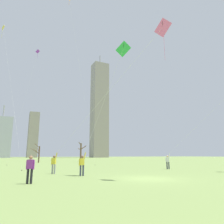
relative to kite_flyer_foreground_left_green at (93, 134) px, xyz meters
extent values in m
plane|color=#7A934C|center=(2.90, -3.67, -3.40)|extent=(400.00, 400.00, 0.00)
cylinder|color=#33384C|center=(-0.91, 0.24, -2.98)|extent=(0.14, 0.14, 0.85)
cylinder|color=#33384C|center=(-0.69, 0.21, -2.98)|extent=(0.14, 0.14, 0.85)
cube|color=yellow|center=(-0.80, 0.22, -2.28)|extent=(0.36, 0.24, 0.54)
sphere|color=brown|center=(-0.80, 0.22, -1.89)|extent=(0.22, 0.22, 0.22)
cylinder|color=yellow|center=(-1.01, 0.25, -2.31)|extent=(0.09, 0.09, 0.55)
cylinder|color=yellow|center=(-0.60, 0.20, -1.81)|extent=(0.21, 0.11, 0.56)
cube|color=green|center=(2.61, -0.73, 8.02)|extent=(1.16, 1.00, 1.38)
cylinder|color=black|center=(2.61, -0.73, 8.02)|extent=(0.17, 0.52, 0.85)
cylinder|color=silver|center=(1.01, -0.27, 3.23)|extent=(3.22, 0.95, 9.58)
cylinder|color=#33384C|center=(11.07, 4.04, -2.98)|extent=(0.14, 0.14, 0.85)
cylinder|color=#33384C|center=(11.24, 3.90, -2.98)|extent=(0.14, 0.14, 0.85)
cube|color=white|center=(11.16, 3.97, -2.28)|extent=(0.39, 0.37, 0.54)
sphere|color=beige|center=(11.16, 3.97, -1.89)|extent=(0.22, 0.22, 0.22)
cylinder|color=white|center=(10.99, 4.10, -2.31)|extent=(0.09, 0.09, 0.55)
cylinder|color=white|center=(11.32, 3.83, -1.81)|extent=(0.21, 0.20, 0.56)
cylinder|color=silver|center=(13.73, 0.39, 2.28)|extent=(4.84, 6.90, 7.68)
cylinder|color=gray|center=(-2.59, 3.28, -2.98)|extent=(0.14, 0.14, 0.85)
cylinder|color=gray|center=(-2.41, 3.16, -2.98)|extent=(0.14, 0.14, 0.85)
cube|color=yellow|center=(-2.50, 3.22, -2.28)|extent=(0.39, 0.36, 0.54)
sphere|color=brown|center=(-2.50, 3.22, -1.89)|extent=(0.22, 0.22, 0.22)
cylinder|color=yellow|center=(-2.67, 3.34, -2.31)|extent=(0.09, 0.09, 0.55)
cylinder|color=yellow|center=(-2.33, 3.10, -1.81)|extent=(0.22, 0.19, 0.56)
cube|color=pink|center=(3.94, -4.86, 8.18)|extent=(0.67, 1.41, 1.50)
cylinder|color=black|center=(3.94, -4.86, 8.18)|extent=(0.25, 0.21, 0.97)
cylinder|color=pink|center=(4.08, -4.75, 6.54)|extent=(0.02, 0.02, 2.12)
cylinder|color=silver|center=(0.81, -0.88, 3.31)|extent=(6.29, 7.98, 9.74)
cylinder|color=black|center=(-5.12, -2.94, -2.98)|extent=(0.14, 0.14, 0.85)
cylinder|color=black|center=(-4.92, -3.04, -2.98)|extent=(0.14, 0.14, 0.85)
cube|color=purple|center=(-5.02, -2.99, -2.28)|extent=(0.39, 0.34, 0.54)
sphere|color=#9E7051|center=(-5.02, -2.99, -1.89)|extent=(0.22, 0.22, 0.22)
cylinder|color=purple|center=(-5.20, -2.89, -2.31)|extent=(0.09, 0.09, 0.55)
cylinder|color=purple|center=(-4.83, -3.09, -2.31)|extent=(0.09, 0.09, 0.55)
cube|color=yellow|center=(-8.59, 15.11, 16.52)|extent=(0.40, 0.93, 0.99)
cylinder|color=black|center=(-8.59, 15.11, 16.52)|extent=(0.12, 0.08, 0.65)
cylinder|color=yellow|center=(-8.65, 15.08, 15.45)|extent=(0.02, 0.02, 1.38)
cylinder|color=silver|center=(-6.71, 11.91, 6.58)|extent=(3.78, 6.42, 19.89)
cylinder|color=#3F3833|center=(-4.82, 8.70, -3.36)|extent=(0.10, 0.10, 0.08)
cube|color=purple|center=(-3.09, 21.62, 17.03)|extent=(0.74, 0.40, 0.81)
cylinder|color=black|center=(-3.09, 21.62, 17.03)|extent=(0.06, 0.15, 0.53)
cylinder|color=purple|center=(-3.07, 21.70, 16.15)|extent=(0.02, 0.02, 1.13)
cylinder|color=silver|center=(-4.75, 22.08, 6.83)|extent=(3.31, 0.94, 20.39)
cylinder|color=#3F3833|center=(-6.40, 22.54, -3.36)|extent=(0.10, 0.10, 0.08)
cylinder|color=orange|center=(1.17, 16.71, 25.21)|extent=(0.02, 0.02, 1.14)
cylinder|color=silver|center=(4.11, 17.25, 11.36)|extent=(5.90, 0.89, 29.45)
cylinder|color=#3F3833|center=(7.05, 17.69, -3.36)|extent=(0.10, 0.10, 0.08)
cylinder|color=brown|center=(9.62, 34.13, -1.14)|extent=(0.39, 0.39, 4.52)
cylinder|color=brown|center=(9.45, 34.73, -0.30)|extent=(0.48, 1.27, 0.51)
cylinder|color=brown|center=(10.17, 34.00, 0.04)|extent=(1.23, 0.47, 0.75)
cylinder|color=brown|center=(9.25, 33.89, 0.97)|extent=(0.89, 0.67, 0.91)
cylinder|color=brown|center=(10.35, 34.64, 0.03)|extent=(1.58, 1.14, 0.78)
cylinder|color=brown|center=(10.26, 34.04, 0.09)|extent=(1.40, 0.34, 1.11)
cylinder|color=brown|center=(-0.21, 33.46, -1.60)|extent=(0.30, 0.30, 3.60)
cylinder|color=brown|center=(-0.89, 32.81, -0.92)|extent=(1.46, 1.41, 1.05)
cylinder|color=brown|center=(-0.34, 34.00, -0.78)|extent=(0.37, 1.18, 1.11)
cylinder|color=brown|center=(-1.13, 33.51, -0.85)|extent=(1.90, 0.19, 1.24)
cylinder|color=brown|center=(-0.79, 32.97, 0.26)|extent=(1.27, 1.10, 0.91)
cube|color=#9EA3AD|center=(-11.62, 131.25, 9.22)|extent=(11.99, 6.84, 25.24)
cylinder|color=#99999E|center=(-11.62, 131.25, 25.65)|extent=(0.80, 0.80, 7.62)
cube|color=gray|center=(7.53, 138.41, 12.11)|extent=(6.48, 7.10, 31.02)
cube|color=gray|center=(49.89, 121.63, 30.89)|extent=(11.00, 9.31, 68.57)
cylinder|color=#99999E|center=(49.89, 121.63, 68.85)|extent=(0.80, 0.80, 7.36)
camera|label=1|loc=(-6.21, -16.73, -1.75)|focal=33.89mm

